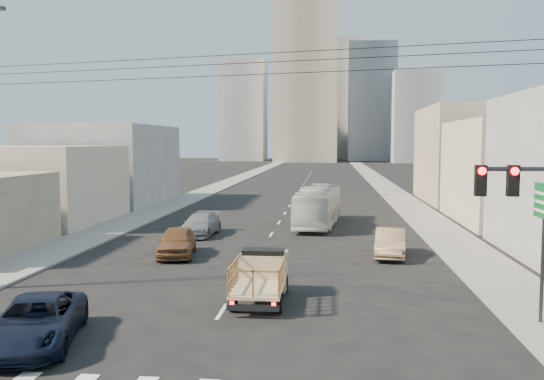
% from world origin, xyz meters
% --- Properties ---
extents(ground, '(420.00, 420.00, 0.00)m').
position_xyz_m(ground, '(0.00, 0.00, 0.00)').
color(ground, black).
rests_on(ground, ground).
extents(sidewalk_left, '(3.50, 180.00, 0.12)m').
position_xyz_m(sidewalk_left, '(-11.75, 70.00, 0.06)').
color(sidewalk_left, gray).
rests_on(sidewalk_left, ground).
extents(sidewalk_right, '(3.50, 180.00, 0.12)m').
position_xyz_m(sidewalk_right, '(11.75, 70.00, 0.06)').
color(sidewalk_right, gray).
rests_on(sidewalk_right, ground).
extents(lane_dashes, '(0.15, 104.00, 0.01)m').
position_xyz_m(lane_dashes, '(0.00, 53.00, 0.01)').
color(lane_dashes, silver).
rests_on(lane_dashes, ground).
extents(flatbed_pickup, '(1.95, 4.41, 1.90)m').
position_xyz_m(flatbed_pickup, '(1.27, 3.68, 1.09)').
color(flatbed_pickup, tan).
rests_on(flatbed_pickup, ground).
extents(navy_pickup, '(3.62, 5.69, 1.46)m').
position_xyz_m(navy_pickup, '(-5.09, -2.04, 0.73)').
color(navy_pickup, black).
rests_on(navy_pickup, ground).
extents(city_bus, '(3.48, 10.82, 2.96)m').
position_xyz_m(city_bus, '(3.10, 24.71, 1.48)').
color(city_bus, '#B9B9B5').
rests_on(city_bus, ground).
extents(sedan_brown, '(2.60, 4.93, 1.60)m').
position_xyz_m(sedan_brown, '(-4.43, 12.10, 0.80)').
color(sedan_brown, brown).
rests_on(sedan_brown, ground).
extents(sedan_tan, '(2.11, 4.73, 1.51)m').
position_xyz_m(sedan_tan, '(7.31, 13.20, 0.75)').
color(sedan_tan, '#917555').
rests_on(sedan_tan, ground).
extents(sedan_grey, '(2.27, 5.09, 1.45)m').
position_xyz_m(sedan_grey, '(-4.74, 19.23, 0.72)').
color(sedan_grey, gray).
rests_on(sedan_grey, ground).
extents(green_sign, '(0.18, 1.60, 5.00)m').
position_xyz_m(green_sign, '(11.16, 1.50, 3.74)').
color(green_sign, '#2D2D33').
rests_on(green_sign, ground).
extents(overhead_wires, '(23.01, 5.02, 0.72)m').
position_xyz_m(overhead_wires, '(0.00, 1.50, 8.97)').
color(overhead_wires, black).
rests_on(overhead_wires, ground).
extents(bldg_right_mid, '(11.00, 14.00, 8.00)m').
position_xyz_m(bldg_right_mid, '(19.50, 28.00, 4.00)').
color(bldg_right_mid, beige).
rests_on(bldg_right_mid, ground).
extents(bldg_right_far, '(12.00, 16.00, 10.00)m').
position_xyz_m(bldg_right_far, '(20.00, 44.00, 5.00)').
color(bldg_right_far, gray).
rests_on(bldg_right_far, ground).
extents(bldg_left_mid, '(11.00, 12.00, 6.00)m').
position_xyz_m(bldg_left_mid, '(-19.00, 24.00, 3.00)').
color(bldg_left_mid, beige).
rests_on(bldg_left_mid, ground).
extents(bldg_left_far, '(12.00, 16.00, 8.00)m').
position_xyz_m(bldg_left_far, '(-19.50, 39.00, 4.00)').
color(bldg_left_far, gray).
rests_on(bldg_left_far, ground).
extents(high_rise_tower, '(20.00, 20.00, 60.00)m').
position_xyz_m(high_rise_tower, '(-4.00, 170.00, 30.00)').
color(high_rise_tower, gray).
rests_on(high_rise_tower, ground).
extents(midrise_ne, '(16.00, 16.00, 40.00)m').
position_xyz_m(midrise_ne, '(18.00, 185.00, 20.00)').
color(midrise_ne, gray).
rests_on(midrise_ne, ground).
extents(midrise_nw, '(15.00, 15.00, 34.00)m').
position_xyz_m(midrise_nw, '(-26.00, 180.00, 17.00)').
color(midrise_nw, gray).
rests_on(midrise_nw, ground).
extents(midrise_back, '(18.00, 18.00, 44.00)m').
position_xyz_m(midrise_back, '(6.00, 200.00, 22.00)').
color(midrise_back, gray).
rests_on(midrise_back, ground).
extents(midrise_east, '(14.00, 14.00, 28.00)m').
position_xyz_m(midrise_east, '(30.00, 165.00, 14.00)').
color(midrise_east, gray).
rests_on(midrise_east, ground).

